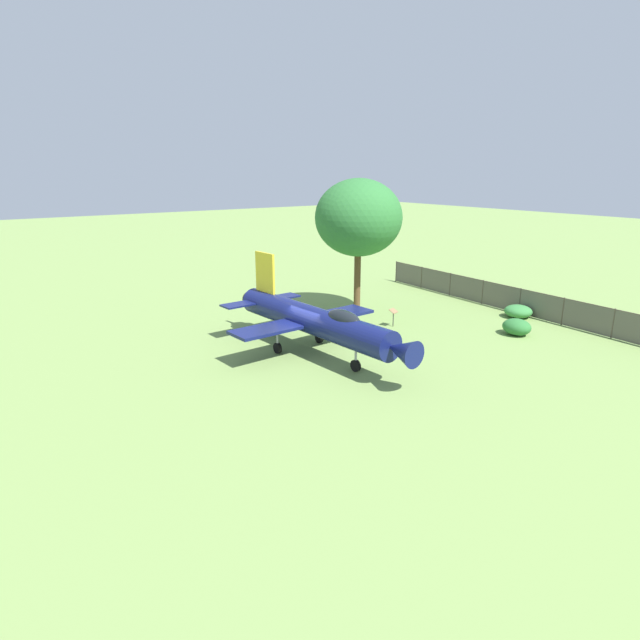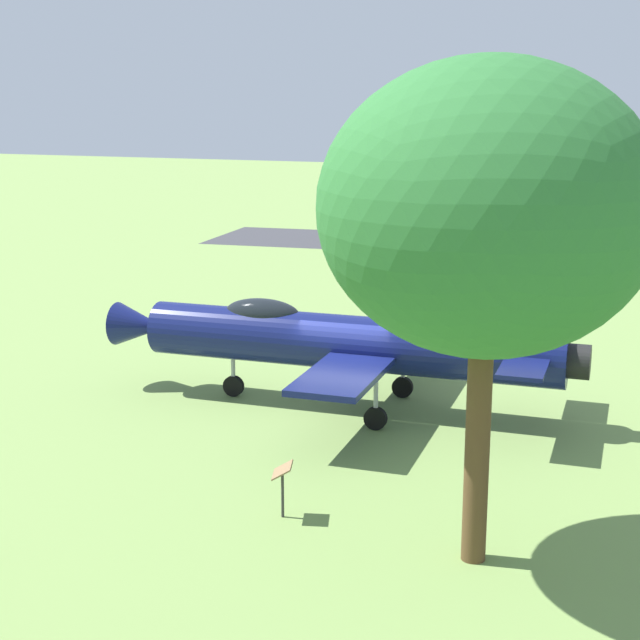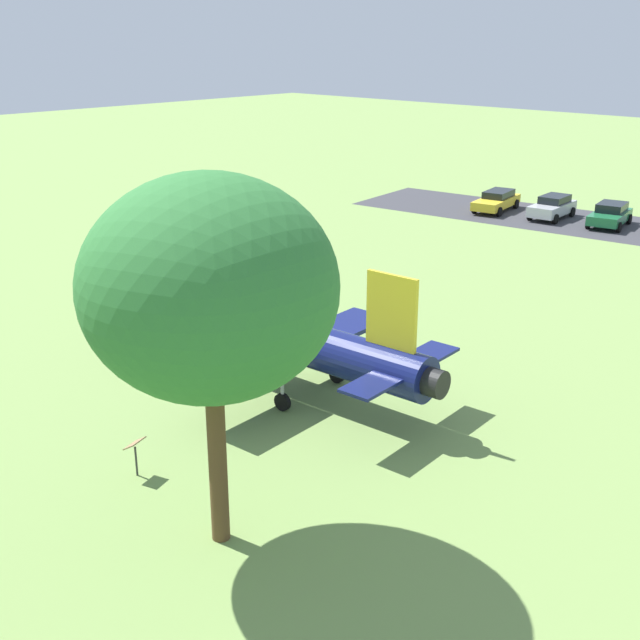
{
  "view_description": "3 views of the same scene",
  "coord_description": "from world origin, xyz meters",
  "views": [
    {
      "loc": [
        22.53,
        -15.44,
        9.61
      ],
      "look_at": [
        -0.4,
        0.82,
        1.65
      ],
      "focal_mm": 29.98,
      "sensor_mm": 36.0,
      "label": 1
    },
    {
      "loc": [
        -8.84,
        23.44,
        8.28
      ],
      "look_at": [
        1.39,
        -1.27,
        2.11
      ],
      "focal_mm": 53.41,
      "sensor_mm": 36.0,
      "label": 2
    },
    {
      "loc": [
        -18.79,
        18.19,
        11.88
      ],
      "look_at": [
        -1.41,
        -0.26,
        2.79
      ],
      "focal_mm": 45.56,
      "sensor_mm": 36.0,
      "label": 3
    }
  ],
  "objects": [
    {
      "name": "ground_plane",
      "position": [
        0.0,
        0.0,
        0.0
      ],
      "size": [
        200.0,
        200.0,
        0.0
      ],
      "primitive_type": "plane",
      "color": "#75934C"
    },
    {
      "name": "display_jet",
      "position": [
        0.36,
        0.02,
        1.91
      ],
      "size": [
        13.55,
        8.78,
        4.96
      ],
      "rotation": [
        0.0,
        0.0,
        0.07
      ],
      "color": "#111951",
      "rests_on": "ground_plane"
    },
    {
      "name": "shade_tree",
      "position": [
        -5.27,
        7.41,
        6.48
      ],
      "size": [
        5.85,
        5.78,
        9.06
      ],
      "color": "brown",
      "rests_on": "ground_plane"
    },
    {
      "name": "perimeter_fence",
      "position": [
        1.49,
        16.27,
        0.95
      ],
      "size": [
        26.15,
        1.5,
        1.8
      ],
      "rotation": [
        0.0,
        0.0,
        9.37
      ],
      "color": "#4C4238",
      "rests_on": "ground_plane"
    },
    {
      "name": "shrub_near_fence",
      "position": [
        2.03,
        15.41,
        0.42
      ],
      "size": [
        1.82,
        1.79,
        0.85
      ],
      "color": "#387F3D",
      "rests_on": "ground_plane"
    },
    {
      "name": "shrub_by_tree",
      "position": [
        4.35,
        11.93,
        0.49
      ],
      "size": [
        1.74,
        1.51,
        0.99
      ],
      "color": "#2D7033",
      "rests_on": "ground_plane"
    },
    {
      "name": "info_plaque",
      "position": [
        -1.25,
        7.1,
        0.85
      ],
      "size": [
        0.57,
        0.7,
        1.14
      ],
      "color": "#333333",
      "rests_on": "ground_plane"
    }
  ]
}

